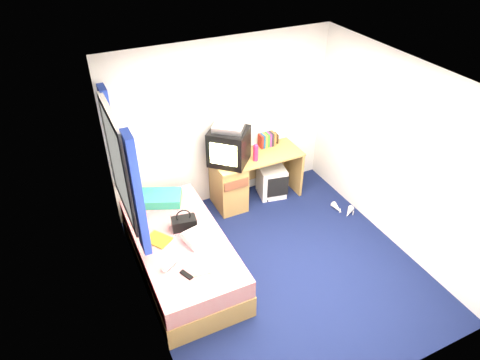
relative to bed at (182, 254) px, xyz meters
name	(u,v)px	position (x,y,z in m)	size (l,w,h in m)	color
ground	(280,267)	(1.10, -0.48, -0.27)	(3.40, 3.40, 0.00)	#0C1438
room_shell	(287,170)	(1.10, -0.48, 1.18)	(3.40, 3.40, 3.40)	white
bed	(182,254)	(0.00, 0.00, 0.00)	(1.01, 2.00, 0.54)	#AF8849
pillow	(160,198)	(0.00, 0.75, 0.33)	(0.53, 0.34, 0.12)	#1871A0
desk	(239,179)	(1.22, 0.95, 0.14)	(1.30, 0.55, 0.75)	#AF8849
storage_cube	(271,181)	(1.74, 0.92, -0.03)	(0.38, 0.38, 0.47)	silver
crt_tv	(229,146)	(1.06, 0.95, 0.73)	(0.68, 0.68, 0.50)	black
vcr	(229,127)	(1.06, 0.96, 1.02)	(0.40, 0.29, 0.08)	#BCBCBF
book_row	(267,140)	(1.75, 1.12, 0.58)	(0.24, 0.13, 0.20)	maroon
picture_frame	(276,138)	(1.93, 1.16, 0.55)	(0.02, 0.12, 0.14)	#2F210F
pink_water_bottle	(256,153)	(1.41, 0.83, 0.60)	(0.07, 0.07, 0.23)	#F1224E
aerosol_can	(248,152)	(1.35, 0.95, 0.57)	(0.05, 0.05, 0.18)	silver
handbag	(184,223)	(0.10, 0.14, 0.35)	(0.31, 0.21, 0.27)	black
towel	(199,237)	(0.19, -0.14, 0.33)	(0.32, 0.26, 0.11)	white
magazine	(158,240)	(-0.24, 0.06, 0.28)	(0.21, 0.28, 0.01)	yellow
water_bottle	(170,264)	(-0.25, -0.39, 0.31)	(0.07, 0.07, 0.20)	silver
colour_swatch_fan	(202,273)	(0.03, -0.63, 0.28)	(0.22, 0.06, 0.01)	yellow
remote_control	(186,275)	(-0.13, -0.59, 0.28)	(0.05, 0.16, 0.02)	black
window_assembly	(122,166)	(-0.45, 0.42, 1.15)	(0.11, 1.42, 1.40)	silver
white_heels	(343,210)	(2.47, 0.07, -0.23)	(0.26, 0.36, 0.09)	silver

